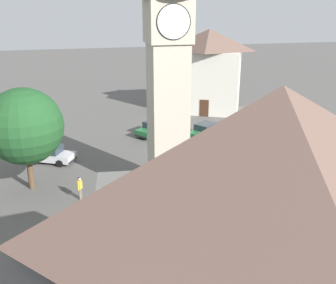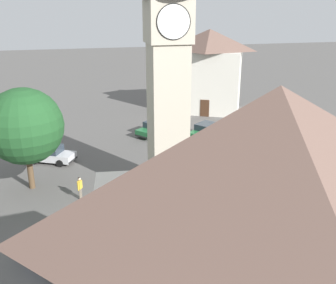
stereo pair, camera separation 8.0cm
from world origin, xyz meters
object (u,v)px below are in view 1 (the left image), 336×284
(car_red_corner, at_px, (205,131))
(road_sign, at_px, (277,162))
(pedestrian, at_px, (80,186))
(car_silver_kerb, at_px, (50,154))
(building_terrace_right, at_px, (208,70))
(tree, at_px, (24,127))
(car_white_side, at_px, (154,128))
(car_blue_kerb, at_px, (52,250))
(clock_tower, at_px, (168,34))
(lamp_post, at_px, (297,168))

(car_red_corner, distance_m, road_sign, 12.18)
(car_red_corner, relative_size, pedestrian, 2.54)
(car_silver_kerb, distance_m, car_red_corner, 15.66)
(pedestrian, height_order, building_terrace_right, building_terrace_right)
(tree, xyz_separation_m, road_sign, (18.19, -4.04, -3.00))
(car_silver_kerb, bearing_deg, car_white_side, 26.46)
(car_blue_kerb, xyz_separation_m, building_terrace_right, (18.72, 27.96, 4.48))
(car_silver_kerb, bearing_deg, road_sign, -27.98)
(clock_tower, distance_m, tree, 12.19)
(building_terrace_right, bearing_deg, tree, -138.32)
(car_silver_kerb, relative_size, road_sign, 1.59)
(car_silver_kerb, relative_size, pedestrian, 2.63)
(tree, xyz_separation_m, lamp_post, (17.32, -7.92, -1.72))
(car_red_corner, bearing_deg, road_sign, -82.57)
(car_silver_kerb, relative_size, car_white_side, 1.04)
(pedestrian, bearing_deg, car_red_corner, 39.19)
(car_silver_kerb, relative_size, lamp_post, 0.94)
(pedestrian, bearing_deg, car_white_side, 57.64)
(pedestrian, distance_m, tree, 5.90)
(building_terrace_right, relative_size, lamp_post, 2.19)
(lamp_post, bearing_deg, car_white_side, 107.45)
(car_red_corner, xyz_separation_m, lamp_post, (0.70, -15.91, 2.42))
(car_white_side, relative_size, lamp_post, 0.91)
(car_red_corner, xyz_separation_m, tree, (-16.62, -7.99, 4.14))
(car_white_side, distance_m, lamp_post, 19.07)
(car_blue_kerb, xyz_separation_m, lamp_post, (15.54, 1.79, 2.42))
(tree, bearing_deg, road_sign, -12.52)
(car_white_side, bearing_deg, building_terrace_right, 42.54)
(car_white_side, xyz_separation_m, pedestrian, (-8.13, -12.83, 0.25))
(car_red_corner, distance_m, lamp_post, 16.10)
(car_white_side, xyz_separation_m, road_sign, (6.55, -14.17, 1.14))
(car_silver_kerb, xyz_separation_m, road_sign, (16.94, -9.00, 1.14))
(car_red_corner, height_order, pedestrian, pedestrian)
(car_blue_kerb, relative_size, car_white_side, 1.02)
(car_white_side, xyz_separation_m, building_terrace_right, (8.85, 8.12, 4.48))
(clock_tower, distance_m, car_blue_kerb, 15.02)
(tree, height_order, lamp_post, tree)
(lamp_post, xyz_separation_m, road_sign, (0.87, 3.88, -1.28))
(building_terrace_right, height_order, road_sign, building_terrace_right)
(car_white_side, distance_m, building_terrace_right, 12.81)
(car_silver_kerb, relative_size, car_red_corner, 1.04)
(tree, relative_size, road_sign, 2.75)
(car_silver_kerb, bearing_deg, pedestrian, -73.54)
(pedestrian, relative_size, lamp_post, 0.36)
(car_blue_kerb, xyz_separation_m, car_silver_kerb, (-0.52, 14.67, 0.00))
(building_terrace_right, relative_size, road_sign, 3.67)
(tree, distance_m, road_sign, 18.88)
(tree, height_order, building_terrace_right, building_terrace_right)
(clock_tower, xyz_separation_m, building_terrace_right, (10.55, 21.11, -6.10))
(clock_tower, height_order, tree, clock_tower)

